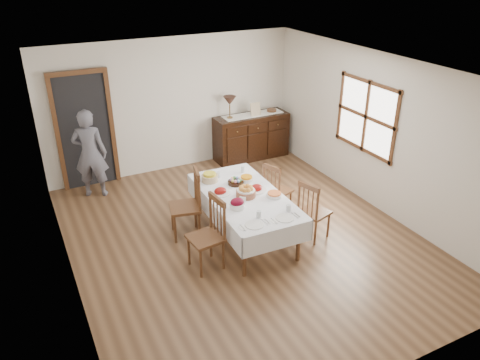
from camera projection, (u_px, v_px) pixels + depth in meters
name	position (u px, v px, depth m)	size (l,w,h in m)	color
ground	(243.00, 237.00, 7.26)	(6.00, 6.00, 0.00)	brown
room_shell	(221.00, 131.00, 6.81)	(5.02, 6.02, 2.65)	silver
dining_table	(244.00, 200.00, 7.01)	(1.14, 2.14, 0.72)	white
chair_left_near	(209.00, 233.00, 6.39)	(0.48, 0.48, 1.05)	#55321C
chair_left_far	(188.00, 203.00, 7.10)	(0.55, 0.55, 1.09)	#55321C
chair_right_near	(312.00, 210.00, 7.04)	(0.50, 0.50, 0.97)	#55321C
chair_right_far	(276.00, 189.00, 7.72)	(0.49, 0.49, 0.93)	#55321C
sideboard	(251.00, 137.00, 9.87)	(1.57, 0.57, 0.94)	black
person	(90.00, 151.00, 8.17)	(0.54, 0.34, 1.72)	slate
bread_basket	(246.00, 192.00, 6.90)	(0.30, 0.30, 0.17)	brown
egg_basket	(236.00, 182.00, 7.29)	(0.25, 0.25, 0.11)	black
ham_platter_a	(220.00, 192.00, 7.01)	(0.31, 0.31, 0.11)	white
ham_platter_b	(256.00, 189.00, 7.10)	(0.31, 0.31, 0.11)	white
beet_bowl	(237.00, 204.00, 6.59)	(0.21, 0.21, 0.15)	white
carrot_bowl	(246.00, 179.00, 7.38)	(0.20, 0.20, 0.09)	white
pineapple_bowl	(210.00, 177.00, 7.37)	(0.26, 0.26, 0.14)	tan
casserole_dish	(274.00, 195.00, 6.92)	(0.23, 0.23, 0.07)	white
butter_dish	(245.00, 198.00, 6.83)	(0.14, 0.09, 0.07)	white
setting_left	(255.00, 221.00, 6.26)	(0.42, 0.31, 0.10)	white
setting_right	(286.00, 215.00, 6.41)	(0.42, 0.31, 0.10)	white
glass_far_a	(218.00, 175.00, 7.50)	(0.06, 0.06, 0.09)	silver
glass_far_b	(243.00, 169.00, 7.67)	(0.06, 0.06, 0.10)	silver
runner	(253.00, 114.00, 9.70)	(1.30, 0.35, 0.01)	white
table_lamp	(230.00, 101.00, 9.33)	(0.26, 0.26, 0.46)	brown
picture_frame	(255.00, 109.00, 9.56)	(0.22, 0.08, 0.28)	tan
deco_bowl	(272.00, 110.00, 9.86)	(0.20, 0.20, 0.06)	#55321C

